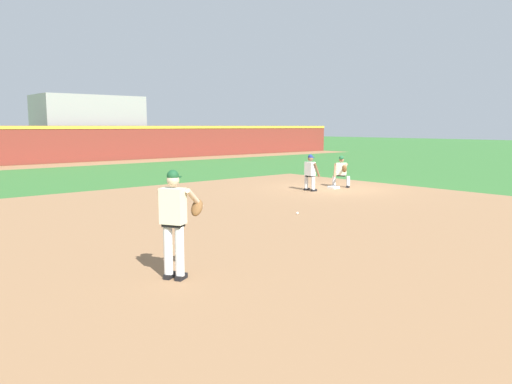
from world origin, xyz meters
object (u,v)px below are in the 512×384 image
(pitcher, at_px, (175,218))
(baserunner, at_px, (310,171))
(first_base_bag, at_px, (333,187))
(baseball, at_px, (297,213))
(first_baseman, at_px, (341,170))

(pitcher, xyz_separation_m, baserunner, (10.23, 6.47, -0.27))
(first_base_bag, distance_m, baseball, 6.45)
(baseball, height_order, first_baseman, first_baseman)
(first_base_bag, height_order, baserunner, baserunner)
(first_base_bag, distance_m, first_baseman, 0.85)
(pitcher, height_order, first_baseman, pitcher)
(first_base_bag, relative_size, baserunner, 0.26)
(first_base_bag, bearing_deg, first_baseman, 0.45)
(first_base_bag, xyz_separation_m, first_baseman, (0.50, 0.00, 0.69))
(first_base_bag, height_order, first_baseman, first_baseman)
(baseball, distance_m, pitcher, 6.82)
(baseball, distance_m, baserunner, 5.49)
(first_base_bag, distance_m, pitcher, 13.22)
(baseball, relative_size, baserunner, 0.05)
(baseball, xyz_separation_m, pitcher, (-6.02, -3.04, 1.02))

